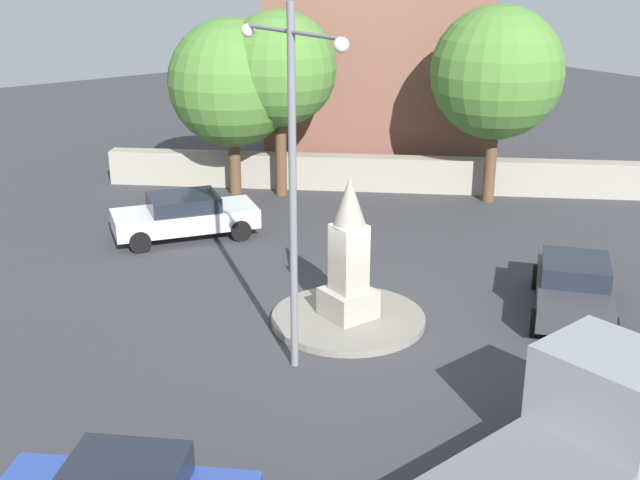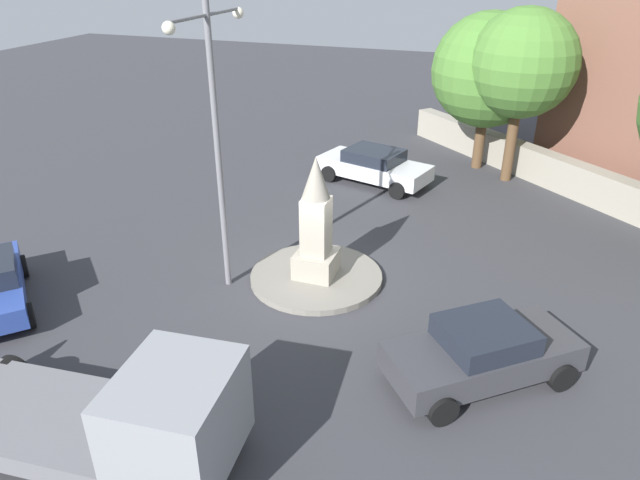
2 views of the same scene
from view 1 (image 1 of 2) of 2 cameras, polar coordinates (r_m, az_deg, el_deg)
name	(u,v)px [view 1 (image 1 of 2)]	position (r m, az deg, el deg)	size (l,w,h in m)	color
ground_plane	(348,322)	(19.78, 1.97, -5.73)	(80.00, 80.00, 0.00)	#38383D
traffic_island	(348,319)	(19.74, 1.97, -5.51)	(3.70, 3.70, 0.17)	gray
monument	(349,257)	(19.11, 2.03, -1.20)	(1.10, 1.10, 3.46)	#9E9687
streetlamp	(292,159)	(16.20, -1.94, 5.67)	(3.40, 0.28, 7.58)	slate
car_dark_grey_approaching	(573,286)	(20.84, 17.25, -3.08)	(3.92, 4.25, 1.42)	#38383D
car_white_parked_left	(185,215)	(25.50, -9.40, 1.73)	(2.92, 4.67, 1.36)	silver
truck_grey_parked_right	(568,439)	(14.16, 16.91, -13.16)	(2.91, 6.39, 2.21)	gray
stone_boundary_wall	(372,173)	(30.25, 3.62, 4.68)	(19.72, 0.70, 1.26)	#9E9687
corner_building	(379,48)	(33.94, 4.15, 13.20)	(8.54, 6.04, 9.25)	brown
tree_near_wall	(279,69)	(28.80, -2.84, 11.83)	(3.99, 3.99, 6.54)	brown
tree_mid_cluster	(232,83)	(29.19, -6.16, 10.82)	(4.47, 4.47, 6.26)	brown
tree_far_corner	(497,73)	(28.61, 12.22, 11.31)	(4.48, 4.48, 6.75)	brown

